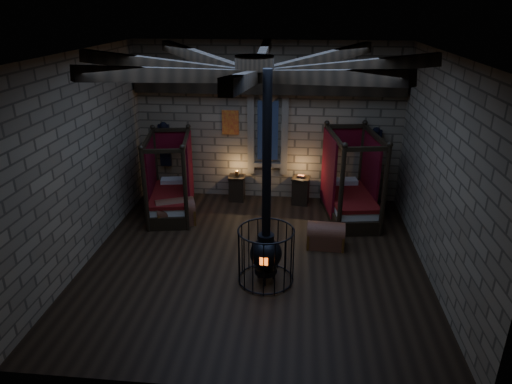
# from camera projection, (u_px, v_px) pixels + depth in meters

# --- Properties ---
(room) EXTENTS (7.02, 7.02, 4.29)m
(room) POSITION_uv_depth(u_px,v_px,m) (255.00, 80.00, 8.28)
(room) COLOR black
(room) RESTS_ON ground
(bed_left) EXTENTS (1.33, 2.08, 2.02)m
(bed_left) POSITION_uv_depth(u_px,v_px,m) (171.00, 195.00, 11.64)
(bed_left) COLOR black
(bed_left) RESTS_ON ground
(bed_right) EXTENTS (1.39, 2.21, 2.17)m
(bed_right) POSITION_uv_depth(u_px,v_px,m) (349.00, 197.00, 11.43)
(bed_right) COLOR black
(bed_right) RESTS_ON ground
(trunk_left) EXTENTS (1.06, 0.89, 0.67)m
(trunk_left) POSITION_uv_depth(u_px,v_px,m) (175.00, 212.00, 11.14)
(trunk_left) COLOR brown
(trunk_left) RESTS_ON ground
(trunk_right) EXTENTS (0.84, 0.55, 0.60)m
(trunk_right) POSITION_uv_depth(u_px,v_px,m) (326.00, 236.00, 10.09)
(trunk_right) COLOR brown
(trunk_right) RESTS_ON ground
(nightstand_left) EXTENTS (0.44, 0.42, 0.85)m
(nightstand_left) POSITION_uv_depth(u_px,v_px,m) (237.00, 188.00, 12.46)
(nightstand_left) COLOR black
(nightstand_left) RESTS_ON ground
(nightstand_right) EXTENTS (0.52, 0.50, 0.81)m
(nightstand_right) POSITION_uv_depth(u_px,v_px,m) (301.00, 190.00, 12.24)
(nightstand_right) COLOR black
(nightstand_right) RESTS_ON ground
(stove) EXTENTS (1.09, 1.09, 4.05)m
(stove) POSITION_uv_depth(u_px,v_px,m) (266.00, 251.00, 8.69)
(stove) COLOR black
(stove) RESTS_ON ground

